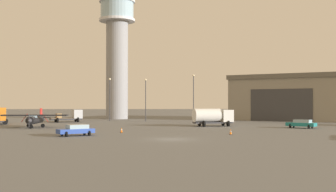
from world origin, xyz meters
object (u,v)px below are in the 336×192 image
at_px(car_teal, 302,123).
at_px(car_blue, 76,130).
at_px(truck_fuel_tanker_white, 212,116).
at_px(light_post_north, 110,96).
at_px(light_post_centre, 146,96).
at_px(traffic_cone_near_right, 231,132).
at_px(airplane_black, 36,119).
at_px(traffic_cone_near_left, 122,130).
at_px(light_post_east, 194,94).
at_px(control_tower, 117,50).
at_px(truck_flatbed_silver, 71,116).

bearing_deg(car_teal, car_blue, 62.06).
distance_m(truck_fuel_tanker_white, light_post_north, 28.88).
xyz_separation_m(light_post_centre, traffic_cone_near_right, (11.56, -36.84, -5.10)).
bearing_deg(light_post_centre, car_blue, -101.49).
bearing_deg(airplane_black, car_teal, 85.09).
bearing_deg(traffic_cone_near_left, light_post_east, 67.29).
relative_size(airplane_black, truck_fuel_tanker_white, 1.46).
height_order(light_post_east, traffic_cone_near_right, light_post_east).
distance_m(car_blue, traffic_cone_near_left, 7.12).
height_order(control_tower, light_post_centre, control_tower).
bearing_deg(truck_flatbed_silver, traffic_cone_near_right, -76.27).
xyz_separation_m(airplane_black, truck_fuel_tanker_white, (29.29, 2.51, 0.27)).
bearing_deg(truck_flatbed_silver, light_post_centre, -13.31).
xyz_separation_m(control_tower, light_post_east, (17.49, -15.33, -11.19)).
xyz_separation_m(truck_flatbed_silver, light_post_north, (7.47, 4.88, 4.32)).
xyz_separation_m(light_post_east, light_post_centre, (-10.15, 2.85, -0.41)).
bearing_deg(light_post_north, light_post_centre, -11.99).
xyz_separation_m(truck_flatbed_silver, light_post_east, (25.58, 0.34, 4.61)).
xyz_separation_m(control_tower, traffic_cone_near_right, (18.89, -49.33, -16.70)).
height_order(car_teal, traffic_cone_near_right, car_teal).
xyz_separation_m(truck_fuel_tanker_white, truck_flatbed_silver, (-27.24, 15.81, -0.47)).
distance_m(truck_flatbed_silver, light_post_north, 9.91).
height_order(light_post_centre, traffic_cone_near_right, light_post_centre).
bearing_deg(airplane_black, traffic_cone_near_left, 50.81).
distance_m(traffic_cone_near_left, traffic_cone_near_right, 14.59).
xyz_separation_m(light_post_east, light_post_north, (-18.11, 4.54, -0.29)).
distance_m(truck_flatbed_silver, car_blue, 35.82).
height_order(truck_fuel_tanker_white, car_blue, truck_fuel_tanker_white).
height_order(truck_flatbed_silver, light_post_east, light_post_east).
height_order(truck_flatbed_silver, light_post_north, light_post_north).
xyz_separation_m(airplane_black, light_post_north, (9.52, 23.21, 4.12)).
relative_size(car_blue, light_post_centre, 0.51).
height_order(airplane_black, light_post_centre, light_post_centre).
bearing_deg(traffic_cone_near_right, car_blue, -176.04).
distance_m(car_blue, light_post_north, 40.16).
bearing_deg(traffic_cone_near_left, truck_fuel_tanker_white, 44.77).
relative_size(airplane_black, traffic_cone_near_right, 14.87).
bearing_deg(airplane_black, light_post_centre, 140.08).
distance_m(truck_flatbed_silver, traffic_cone_near_right, 43.15).
bearing_deg(control_tower, truck_fuel_tanker_white, -58.69).
relative_size(truck_flatbed_silver, traffic_cone_near_left, 9.64).
bearing_deg(light_post_east, airplane_black, -145.95).
bearing_deg(light_post_centre, truck_flatbed_silver, -168.32).
relative_size(truck_flatbed_silver, light_post_centre, 0.74).
bearing_deg(airplane_black, truck_flatbed_silver, 172.78).
distance_m(car_teal, light_post_east, 26.94).
bearing_deg(light_post_east, traffic_cone_near_right, -87.63).
height_order(light_post_north, light_post_centre, light_post_north).
height_order(car_teal, light_post_north, light_post_north).
xyz_separation_m(control_tower, light_post_centre, (7.33, -12.48, -11.59)).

